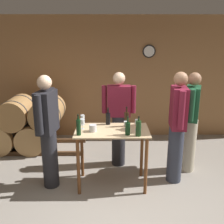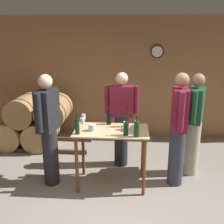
{
  "view_description": "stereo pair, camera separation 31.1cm",
  "coord_description": "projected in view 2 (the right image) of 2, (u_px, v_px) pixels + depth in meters",
  "views": [
    {
      "loc": [
        -0.17,
        -2.95,
        2.31
      ],
      "look_at": [
        -0.14,
        0.84,
        1.17
      ],
      "focal_mm": 42.0,
      "sensor_mm": 36.0,
      "label": 1
    },
    {
      "loc": [
        0.14,
        -2.94,
        2.31
      ],
      "look_at": [
        -0.14,
        0.84,
        1.17
      ],
      "focal_mm": 42.0,
      "sensor_mm": 36.0,
      "label": 2
    }
  ],
  "objects": [
    {
      "name": "tasting_table",
      "position": [
        112.0,
        141.0,
        3.99
      ],
      "size": [
        1.11,
        0.64,
        0.92
      ],
      "color": "#D1B284",
      "rests_on": "ground_plane"
    },
    {
      "name": "wine_glass_far_side",
      "position": [
        136.0,
        123.0,
        3.87
      ],
      "size": [
        0.06,
        0.06,
        0.17
      ],
      "color": "silver",
      "rests_on": "tasting_table"
    },
    {
      "name": "barrel_rack",
      "position": [
        33.0,
        122.0,
        5.47
      ],
      "size": [
        2.65,
        0.81,
        1.11
      ],
      "color": "#4C331E",
      "rests_on": "ground_plane"
    },
    {
      "name": "wine_glass_near_right",
      "position": [
        125.0,
        124.0,
        3.91
      ],
      "size": [
        0.06,
        0.06,
        0.13
      ],
      "color": "silver",
      "rests_on": "tasting_table"
    },
    {
      "name": "person_visitor_near_door",
      "position": [
        121.0,
        118.0,
        4.58
      ],
      "size": [
        0.59,
        0.24,
        1.69
      ],
      "color": "#232328",
      "rests_on": "ground_plane"
    },
    {
      "name": "person_visitor_with_scarf",
      "position": [
        49.0,
        128.0,
        3.98
      ],
      "size": [
        0.29,
        0.58,
        1.76
      ],
      "color": "#232328",
      "rests_on": "ground_plane"
    },
    {
      "name": "wine_bottle_far_left",
      "position": [
        77.0,
        126.0,
        3.74
      ],
      "size": [
        0.07,
        0.07,
        0.31
      ],
      "color": "black",
      "rests_on": "tasting_table"
    },
    {
      "name": "wine_bottle_left",
      "position": [
        109.0,
        118.0,
        4.15
      ],
      "size": [
        0.07,
        0.07,
        0.27
      ],
      "color": "black",
      "rests_on": "tasting_table"
    },
    {
      "name": "back_wall",
      "position": [
        125.0,
        78.0,
        5.85
      ],
      "size": [
        8.4,
        0.08,
        2.7
      ],
      "color": "#996B42",
      "rests_on": "ground_plane"
    },
    {
      "name": "ground_plane",
      "position": [
        118.0,
        215.0,
        3.48
      ],
      "size": [
        14.0,
        14.0,
        0.0
      ],
      "primitive_type": "plane",
      "color": "gray"
    },
    {
      "name": "person_visitor_bearded",
      "position": [
        194.0,
        123.0,
        4.28
      ],
      "size": [
        0.34,
        0.56,
        1.72
      ],
      "color": "#B7AD93",
      "rests_on": "ground_plane"
    },
    {
      "name": "wine_bottle_right",
      "position": [
        127.0,
        119.0,
        4.03
      ],
      "size": [
        0.07,
        0.07,
        0.31
      ],
      "color": "black",
      "rests_on": "tasting_table"
    },
    {
      "name": "ice_bucket",
      "position": [
        92.0,
        128.0,
        3.88
      ],
      "size": [
        0.11,
        0.11,
        0.1
      ],
      "color": "silver",
      "rests_on": "tasting_table"
    },
    {
      "name": "wine_bottle_far_right",
      "position": [
        137.0,
        129.0,
        3.64
      ],
      "size": [
        0.08,
        0.08,
        0.29
      ],
      "color": "#193819",
      "rests_on": "tasting_table"
    },
    {
      "name": "wine_glass_near_center",
      "position": [
        82.0,
        121.0,
        3.98
      ],
      "size": [
        0.07,
        0.07,
        0.16
      ],
      "color": "silver",
      "rests_on": "tasting_table"
    },
    {
      "name": "wine_glass_near_left",
      "position": [
        84.0,
        117.0,
        4.15
      ],
      "size": [
        0.06,
        0.06,
        0.16
      ],
      "color": "silver",
      "rests_on": "tasting_table"
    },
    {
      "name": "wine_bottle_center",
      "position": [
        126.0,
        128.0,
        3.7
      ],
      "size": [
        0.07,
        0.07,
        0.28
      ],
      "color": "black",
      "rests_on": "tasting_table"
    },
    {
      "name": "person_host",
      "position": [
        178.0,
        128.0,
        3.96
      ],
      "size": [
        0.25,
        0.59,
        1.78
      ],
      "color": "#333847",
      "rests_on": "ground_plane"
    }
  ]
}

